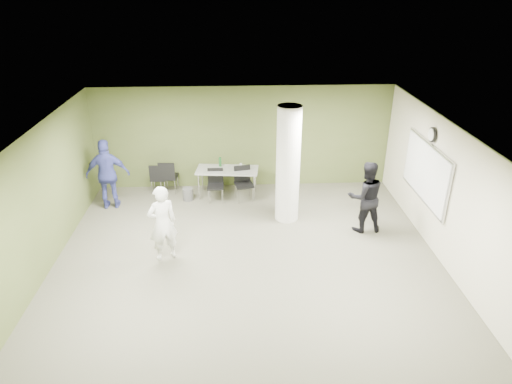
{
  "coord_description": "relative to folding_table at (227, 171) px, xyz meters",
  "views": [
    {
      "loc": [
        -0.22,
        -7.76,
        5.38
      ],
      "look_at": [
        0.21,
        1.0,
        1.19
      ],
      "focal_mm": 32.0,
      "sensor_mm": 36.0,
      "label": 1
    }
  ],
  "objects": [
    {
      "name": "floor",
      "position": [
        0.44,
        -3.33,
        -0.72
      ],
      "size": [
        8.0,
        8.0,
        0.0
      ],
      "primitive_type": "plane",
      "color": "#535241",
      "rests_on": "ground"
    },
    {
      "name": "ceiling",
      "position": [
        0.44,
        -3.33,
        2.08
      ],
      "size": [
        8.0,
        8.0,
        0.0
      ],
      "primitive_type": "plane",
      "rotation": [
        3.14,
        0.0,
        0.0
      ],
      "color": "white",
      "rests_on": "wall_back"
    },
    {
      "name": "wall_back",
      "position": [
        0.44,
        0.67,
        0.68
      ],
      "size": [
        8.0,
        2.8,
        0.02
      ],
      "primitive_type": "cube",
      "rotation": [
        1.57,
        0.0,
        0.0
      ],
      "color": "#4C592A",
      "rests_on": "floor"
    },
    {
      "name": "wall_left",
      "position": [
        -3.56,
        -3.33,
        0.68
      ],
      "size": [
        0.02,
        8.0,
        2.8
      ],
      "primitive_type": "cube",
      "color": "#4C592A",
      "rests_on": "floor"
    },
    {
      "name": "wall_right_cream",
      "position": [
        4.44,
        -3.33,
        0.68
      ],
      "size": [
        0.02,
        8.0,
        2.8
      ],
      "primitive_type": "cube",
      "color": "beige",
      "rests_on": "floor"
    },
    {
      "name": "column",
      "position": [
        1.44,
        -1.33,
        0.68
      ],
      "size": [
        0.56,
        0.56,
        2.8
      ],
      "primitive_type": "cylinder",
      "color": "silver",
      "rests_on": "floor"
    },
    {
      "name": "whiteboard",
      "position": [
        4.36,
        -2.13,
        0.78
      ],
      "size": [
        0.05,
        2.3,
        1.3
      ],
      "color": "silver",
      "rests_on": "wall_right_cream"
    },
    {
      "name": "wall_clock",
      "position": [
        4.36,
        -2.13,
        1.63
      ],
      "size": [
        0.06,
        0.32,
        0.32
      ],
      "color": "black",
      "rests_on": "wall_right_cream"
    },
    {
      "name": "folding_table",
      "position": [
        0.0,
        0.0,
        0.0
      ],
      "size": [
        1.67,
        0.87,
        1.01
      ],
      "rotation": [
        0.0,
        0.0,
        -0.1
      ],
      "color": "gray",
      "rests_on": "floor"
    },
    {
      "name": "wastebasket",
      "position": [
        -1.05,
        -0.21,
        -0.55
      ],
      "size": [
        0.28,
        0.28,
        0.32
      ],
      "primitive_type": "cylinder",
      "color": "#4C4C4C",
      "rests_on": "floor"
    },
    {
      "name": "chair_back_left",
      "position": [
        -1.6,
        0.24,
        -0.18
      ],
      "size": [
        0.49,
        0.49,
        0.92
      ],
      "rotation": [
        0.0,
        0.0,
        3.06
      ],
      "color": "black",
      "rests_on": "floor"
    },
    {
      "name": "chair_back_right",
      "position": [
        -1.86,
        0.24,
        -0.22
      ],
      "size": [
        0.44,
        0.44,
        0.85
      ],
      "rotation": [
        0.0,
        0.0,
        3.1
      ],
      "color": "black",
      "rests_on": "floor"
    },
    {
      "name": "chair_table_left",
      "position": [
        -0.31,
        -0.22,
        -0.22
      ],
      "size": [
        0.42,
        0.42,
        0.85
      ],
      "rotation": [
        0.0,
        0.0,
        -0.0
      ],
      "color": "black",
      "rests_on": "floor"
    },
    {
      "name": "chair_table_right",
      "position": [
        0.42,
        -0.22,
        -0.19
      ],
      "size": [
        0.53,
        0.53,
        0.9
      ],
      "rotation": [
        0.0,
        0.0,
        0.21
      ],
      "color": "black",
      "rests_on": "floor"
    },
    {
      "name": "woman_white",
      "position": [
        -1.28,
        -2.95,
        0.11
      ],
      "size": [
        0.71,
        0.62,
        1.65
      ],
      "primitive_type": "imported",
      "rotation": [
        0.0,
        0.0,
        3.6
      ],
      "color": "white",
      "rests_on": "floor"
    },
    {
      "name": "man_black",
      "position": [
        3.14,
        -1.98,
        0.13
      ],
      "size": [
        0.86,
        0.69,
        1.69
      ],
      "primitive_type": "imported",
      "rotation": [
        0.0,
        0.0,
        3.21
      ],
      "color": "black",
      "rests_on": "floor"
    },
    {
      "name": "man_blue",
      "position": [
        -2.95,
        -0.53,
        0.19
      ],
      "size": [
        1.09,
        0.52,
        1.81
      ],
      "primitive_type": "imported",
      "rotation": [
        0.0,
        0.0,
        3.22
      ],
      "color": "#3A408F",
      "rests_on": "floor"
    }
  ]
}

